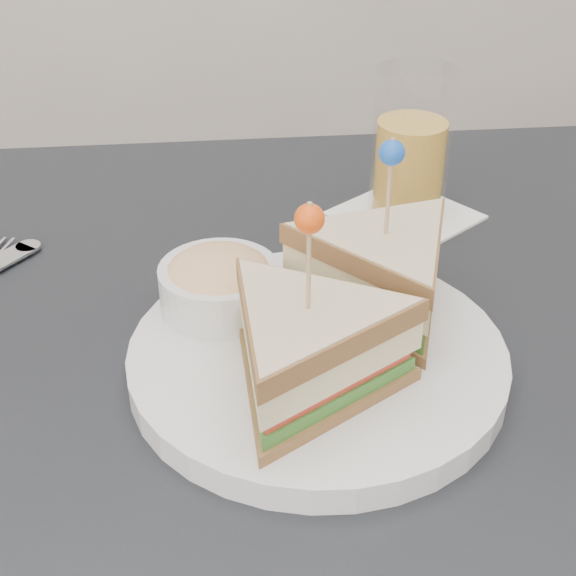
# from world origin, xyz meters

# --- Properties ---
(table) EXTENTS (0.80, 0.80, 0.75)m
(table) POSITION_xyz_m (0.00, 0.00, 0.67)
(table) COLOR black
(table) RESTS_ON ground
(plate_meal) EXTENTS (0.30, 0.28, 0.16)m
(plate_meal) POSITION_xyz_m (0.03, -0.02, 0.79)
(plate_meal) COLOR silver
(plate_meal) RESTS_ON table
(drink_set) EXTENTS (0.15, 0.15, 0.14)m
(drink_set) POSITION_xyz_m (0.14, 0.20, 0.81)
(drink_set) COLOR white
(drink_set) RESTS_ON table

